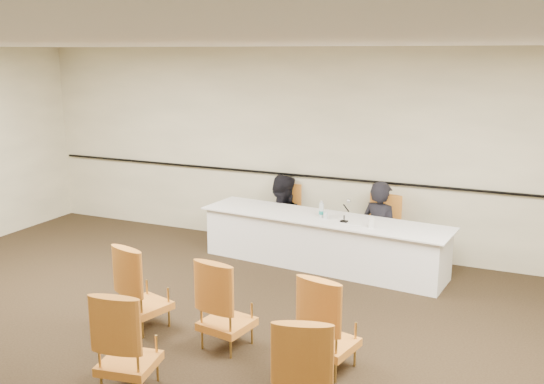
{
  "coord_description": "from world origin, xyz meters",
  "views": [
    {
      "loc": [
        2.85,
        -4.41,
        2.92
      ],
      "look_at": [
        -0.28,
        2.6,
        1.14
      ],
      "focal_mm": 40.0,
      "sensor_mm": 36.0,
      "label": 1
    }
  ],
  "objects_px": {
    "microphone": "(344,212)",
    "aud_chair_back_right": "(304,368)",
    "panelist_main": "(380,237)",
    "aud_chair_front_right": "(330,322)",
    "panelist_main_chair": "(380,230)",
    "panelist_second": "(281,227)",
    "water_bottle": "(321,209)",
    "panel_table": "(322,242)",
    "aud_chair_back_mid": "(128,339)",
    "drinking_glass": "(326,215)",
    "coffee_cup": "(371,223)",
    "aud_chair_front_mid": "(227,303)",
    "aud_chair_front_left": "(144,286)",
    "panelist_second_chair": "(281,215)"
  },
  "relations": [
    {
      "from": "microphone",
      "to": "aud_chair_back_right",
      "type": "bearing_deg",
      "value": -74.49
    },
    {
      "from": "panelist_main",
      "to": "aud_chair_front_right",
      "type": "distance_m",
      "value": 3.13
    },
    {
      "from": "panelist_main_chair",
      "to": "panelist_second",
      "type": "height_order",
      "value": "panelist_second"
    },
    {
      "from": "panelist_main_chair",
      "to": "aud_chair_front_right",
      "type": "bearing_deg",
      "value": -78.63
    },
    {
      "from": "water_bottle",
      "to": "aud_chair_back_right",
      "type": "distance_m",
      "value": 3.71
    },
    {
      "from": "aud_chair_back_right",
      "to": "panelist_second",
      "type": "bearing_deg",
      "value": 98.13
    },
    {
      "from": "panel_table",
      "to": "aud_chair_back_mid",
      "type": "distance_m",
      "value": 3.73
    },
    {
      "from": "panelist_main_chair",
      "to": "drinking_glass",
      "type": "distance_m",
      "value": 0.87
    },
    {
      "from": "coffee_cup",
      "to": "aud_chair_back_mid",
      "type": "distance_m",
      "value": 3.69
    },
    {
      "from": "drinking_glass",
      "to": "aud_chair_front_right",
      "type": "relative_size",
      "value": 0.11
    },
    {
      "from": "panelist_second",
      "to": "aud_chair_back_right",
      "type": "height_order",
      "value": "panelist_second"
    },
    {
      "from": "panelist_main",
      "to": "water_bottle",
      "type": "bearing_deg",
      "value": 55.55
    },
    {
      "from": "panelist_second",
      "to": "microphone",
      "type": "relative_size",
      "value": 5.75
    },
    {
      "from": "panelist_main",
      "to": "aud_chair_back_mid",
      "type": "relative_size",
      "value": 1.71
    },
    {
      "from": "panel_table",
      "to": "aud_chair_front_mid",
      "type": "bearing_deg",
      "value": -86.13
    },
    {
      "from": "coffee_cup",
      "to": "aud_chair_front_left",
      "type": "bearing_deg",
      "value": -127.63
    },
    {
      "from": "water_bottle",
      "to": "coffee_cup",
      "type": "distance_m",
      "value": 0.8
    },
    {
      "from": "aud_chair_front_left",
      "to": "coffee_cup",
      "type": "bearing_deg",
      "value": 68.11
    },
    {
      "from": "panelist_main_chair",
      "to": "water_bottle",
      "type": "bearing_deg",
      "value": -140.54
    },
    {
      "from": "aud_chair_front_right",
      "to": "aud_chair_back_right",
      "type": "distance_m",
      "value": 0.9
    },
    {
      "from": "panelist_main",
      "to": "aud_chair_front_right",
      "type": "bearing_deg",
      "value": 117.46
    },
    {
      "from": "panelist_second_chair",
      "to": "drinking_glass",
      "type": "height_order",
      "value": "panelist_second_chair"
    },
    {
      "from": "aud_chair_back_mid",
      "to": "aud_chair_back_right",
      "type": "height_order",
      "value": "same"
    },
    {
      "from": "aud_chair_front_right",
      "to": "aud_chair_back_mid",
      "type": "xyz_separation_m",
      "value": [
        -1.49,
        -1.05,
        0.0
      ]
    },
    {
      "from": "microphone",
      "to": "aud_chair_front_left",
      "type": "height_order",
      "value": "microphone"
    },
    {
      "from": "panelist_main",
      "to": "panelist_second_chair",
      "type": "xyz_separation_m",
      "value": [
        -1.57,
        0.16,
        0.1
      ]
    },
    {
      "from": "panelist_second_chair",
      "to": "microphone",
      "type": "relative_size",
      "value": 3.28
    },
    {
      "from": "panelist_second",
      "to": "aud_chair_front_left",
      "type": "relative_size",
      "value": 1.75
    },
    {
      "from": "panelist_second_chair",
      "to": "aud_chair_front_right",
      "type": "bearing_deg",
      "value": -54.36
    },
    {
      "from": "panelist_main_chair",
      "to": "drinking_glass",
      "type": "bearing_deg",
      "value": -133.82
    },
    {
      "from": "drinking_glass",
      "to": "aud_chair_front_mid",
      "type": "bearing_deg",
      "value": -93.21
    },
    {
      "from": "panelist_second_chair",
      "to": "aud_chair_back_mid",
      "type": "relative_size",
      "value": 1.0
    },
    {
      "from": "panelist_main_chair",
      "to": "water_bottle",
      "type": "distance_m",
      "value": 0.92
    },
    {
      "from": "aud_chair_front_left",
      "to": "aud_chair_back_right",
      "type": "relative_size",
      "value": 1.0
    },
    {
      "from": "aud_chair_front_left",
      "to": "aud_chair_front_right",
      "type": "relative_size",
      "value": 1.0
    },
    {
      "from": "microphone",
      "to": "aud_chair_back_mid",
      "type": "bearing_deg",
      "value": -99.97
    },
    {
      "from": "panelist_main_chair",
      "to": "water_bottle",
      "type": "relative_size",
      "value": 4.18
    },
    {
      "from": "panel_table",
      "to": "panelist_second_chair",
      "type": "relative_size",
      "value": 3.71
    },
    {
      "from": "aud_chair_back_right",
      "to": "aud_chair_front_left",
      "type": "bearing_deg",
      "value": 140.13
    },
    {
      "from": "panel_table",
      "to": "drinking_glass",
      "type": "height_order",
      "value": "drinking_glass"
    },
    {
      "from": "panelist_main_chair",
      "to": "aud_chair_back_mid",
      "type": "xyz_separation_m",
      "value": [
        -1.18,
        -4.17,
        0.0
      ]
    },
    {
      "from": "coffee_cup",
      "to": "aud_chair_back_mid",
      "type": "xyz_separation_m",
      "value": [
        -1.24,
        -3.46,
        -0.3
      ]
    },
    {
      "from": "panelist_second",
      "to": "aud_chair_back_mid",
      "type": "relative_size",
      "value": 1.75
    },
    {
      "from": "aud_chair_back_mid",
      "to": "aud_chair_front_left",
      "type": "bearing_deg",
      "value": 109.76
    },
    {
      "from": "panelist_main_chair",
      "to": "aud_chair_back_mid",
      "type": "relative_size",
      "value": 1.0
    },
    {
      "from": "coffee_cup",
      "to": "aud_chair_front_mid",
      "type": "relative_size",
      "value": 0.14
    },
    {
      "from": "aud_chair_back_mid",
      "to": "water_bottle",
      "type": "bearing_deg",
      "value": 73.05
    },
    {
      "from": "panel_table",
      "to": "aud_chair_front_right",
      "type": "xyz_separation_m",
      "value": [
        1.0,
        -2.64,
        0.12
      ]
    },
    {
      "from": "coffee_cup",
      "to": "aud_chair_back_right",
      "type": "bearing_deg",
      "value": -84.06
    },
    {
      "from": "drinking_glass",
      "to": "coffee_cup",
      "type": "bearing_deg",
      "value": -13.93
    }
  ]
}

